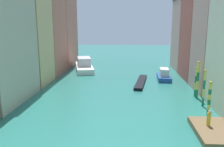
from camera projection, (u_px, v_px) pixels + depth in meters
The scene contains 16 objects.
ground_plane at pixel (118, 86), 38.82m from camera, with size 154.00×154.00×0.00m, color #28756B.
building_left_2 at pixel (25, 20), 38.40m from camera, with size 7.04×7.32×21.01m.
building_left_3 at pixel (44, 28), 46.87m from camera, with size 7.04×9.48×18.44m.
building_left_4 at pixel (58, 24), 56.63m from camera, with size 7.04×10.80×20.00m.
building_right_2 at pixel (223, 29), 34.14m from camera, with size 7.04×7.73×18.37m.
building_right_3 at pixel (204, 32), 42.37m from camera, with size 7.04×8.77×17.12m.
building_right_4 at pixel (191, 34), 51.53m from camera, with size 7.04×9.44×15.45m.
waterfront_dock at pixel (214, 132), 21.76m from camera, with size 3.50×5.84×0.56m.
person_on_dock at pixel (209, 119), 22.24m from camera, with size 0.36×0.36×1.52m.
mooring_pole_0 at pixel (209, 98), 26.14m from camera, with size 0.36×0.36×3.88m.
mooring_pole_1 at pixel (204, 88), 28.84m from camera, with size 0.30×0.30×4.63m.
mooring_pole_2 at pixel (198, 79), 32.00m from camera, with size 0.38×0.38×5.13m.
mooring_pole_3 at pixel (196, 81), 32.82m from camera, with size 0.35×0.35×4.21m.
vaporetto_white at pixel (84, 65), 51.76m from camera, with size 6.01×11.55×2.81m.
gondola_black at pixel (141, 82), 40.48m from camera, with size 2.70×9.95×0.46m.
motorboat_0 at pixel (164, 75), 43.11m from camera, with size 2.56×5.56×2.05m.
Camera 1 is at (1.73, -13.03, 10.01)m, focal length 37.99 mm.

